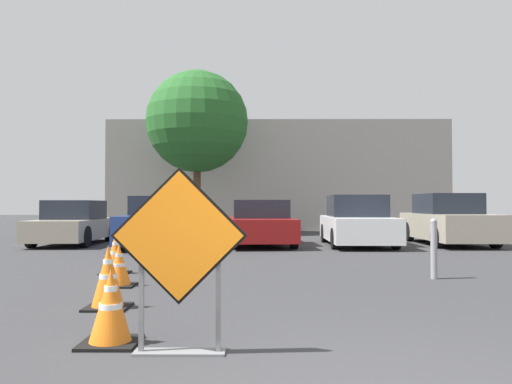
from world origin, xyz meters
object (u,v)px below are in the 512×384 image
object	(u,v)px
road_closed_sign	(179,251)
traffic_cone_nearest	(111,307)
parked_car_second	(162,223)
parked_car_fifth	(448,221)
traffic_cone_third	(119,266)
parked_car_third	(260,224)
traffic_cone_fourth	(115,254)
parked_car_nearest	(74,224)
parked_car_fourth	(357,223)
bollard_nearest	(434,247)
traffic_cone_second	(108,277)

from	to	relation	value
road_closed_sign	traffic_cone_nearest	size ratio (longest dim) A/B	2.32
parked_car_second	parked_car_fifth	world-z (taller)	parked_car_fifth
traffic_cone_nearest	parked_car_fifth	xyz separation A→B (m)	(7.35, 11.37, 0.41)
traffic_cone_third	parked_car_third	distance (m)	8.20
road_closed_sign	parked_car_third	bearing A→B (deg)	86.42
traffic_cone_fourth	parked_car_second	distance (m)	6.06
parked_car_nearest	parked_car_fourth	bearing A→B (deg)	175.33
road_closed_sign	bollard_nearest	size ratio (longest dim) A/B	1.54
traffic_cone_nearest	parked_car_fourth	size ratio (longest dim) A/B	0.16
traffic_cone_second	parked_car_third	bearing A→B (deg)	78.82
traffic_cone_third	parked_car_second	world-z (taller)	parked_car_second
traffic_cone_third	traffic_cone_fourth	distance (m)	1.48
parked_car_nearest	parked_car_fifth	world-z (taller)	parked_car_fifth
road_closed_sign	parked_car_nearest	world-z (taller)	road_closed_sign
road_closed_sign	parked_car_fourth	world-z (taller)	road_closed_sign
parked_car_fifth	traffic_cone_nearest	bearing A→B (deg)	56.95
parked_car_nearest	parked_car_fifth	bearing A→B (deg)	178.29
parked_car_nearest	traffic_cone_second	bearing A→B (deg)	111.01
traffic_cone_second	road_closed_sign	bearing A→B (deg)	-58.09
bollard_nearest	parked_car_fifth	bearing A→B (deg)	67.65
parked_car_fifth	road_closed_sign	bearing A→B (deg)	60.08
traffic_cone_second	parked_car_third	xyz separation A→B (m)	(1.88, 9.53, 0.28)
parked_car_second	parked_car_fourth	distance (m)	5.98
parked_car_fourth	parked_car_fifth	world-z (taller)	parked_car_fifth
traffic_cone_nearest	parked_car_fourth	distance (m)	11.76
parked_car_third	bollard_nearest	world-z (taller)	parked_car_third
traffic_cone_nearest	parked_car_second	size ratio (longest dim) A/B	0.15
traffic_cone_nearest	parked_car_fifth	world-z (taller)	parked_car_fifth
road_closed_sign	parked_car_nearest	distance (m)	12.85
traffic_cone_fourth	parked_car_second	xyz separation A→B (m)	(-0.31, 6.04, 0.33)
road_closed_sign	parked_car_fourth	xyz separation A→B (m)	(3.70, 11.23, -0.17)
parked_car_second	bollard_nearest	distance (m)	8.90
traffic_cone_third	parked_car_fourth	size ratio (longest dim) A/B	0.15
road_closed_sign	parked_car_fourth	distance (m)	11.83
traffic_cone_nearest	traffic_cone_third	bearing A→B (deg)	104.50
traffic_cone_fourth	parked_car_nearest	distance (m)	7.57
traffic_cone_nearest	traffic_cone_fourth	xyz separation A→B (m)	(-1.29, 4.60, 0.03)
road_closed_sign	parked_car_third	xyz separation A→B (m)	(0.71, 11.40, -0.21)
traffic_cone_second	traffic_cone_fourth	distance (m)	3.14
traffic_cone_third	parked_car_second	xyz separation A→B (m)	(-0.77, 7.44, 0.38)
parked_car_fifth	traffic_cone_second	bearing A→B (deg)	51.16
traffic_cone_third	bollard_nearest	xyz separation A→B (m)	(5.15, 0.80, 0.23)
traffic_cone_second	parked_car_second	size ratio (longest dim) A/B	0.17
traffic_cone_third	road_closed_sign	bearing A→B (deg)	-66.91
traffic_cone_fourth	road_closed_sign	bearing A→B (deg)	-68.30
parked_car_nearest	road_closed_sign	bearing A→B (deg)	112.62
traffic_cone_third	traffic_cone_fourth	xyz separation A→B (m)	(-0.46, 1.41, 0.05)
road_closed_sign	parked_car_second	size ratio (longest dim) A/B	0.35
traffic_cone_fourth	parked_car_third	size ratio (longest dim) A/B	0.17
traffic_cone_third	parked_car_nearest	world-z (taller)	parked_car_nearest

